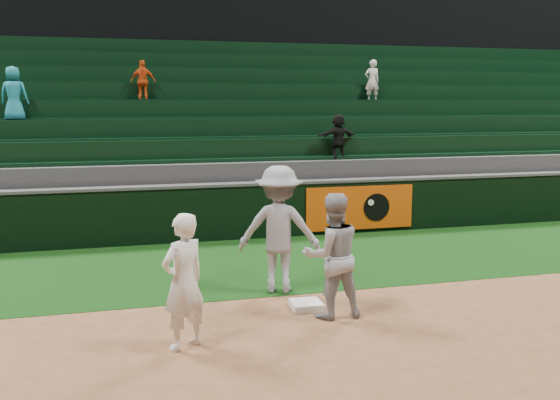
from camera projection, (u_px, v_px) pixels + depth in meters
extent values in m
plane|color=brown|center=(298.00, 315.00, 8.90)|extent=(70.00, 70.00, 0.00)
cube|color=black|center=(252.00, 263.00, 11.76)|extent=(36.00, 4.20, 0.01)
cube|color=black|center=(171.00, 25.00, 24.60)|extent=(40.00, 12.00, 12.00)
cube|color=white|center=(306.00, 305.00, 9.18)|extent=(0.46, 0.46, 0.10)
imported|color=white|center=(183.00, 281.00, 7.58)|extent=(0.74, 0.67, 1.69)
imported|color=#A0A2AB|center=(332.00, 256.00, 8.71)|extent=(0.87, 0.68, 1.77)
imported|color=#93949F|center=(279.00, 229.00, 9.84)|extent=(1.48, 1.15, 2.02)
cube|color=black|center=(230.00, 212.00, 13.76)|extent=(36.00, 0.35, 1.20)
cube|color=#D84C0A|center=(360.00, 208.00, 14.35)|extent=(2.60, 0.05, 1.00)
cylinder|color=black|center=(377.00, 207.00, 14.43)|extent=(0.64, 0.02, 0.64)
cylinder|color=white|center=(371.00, 202.00, 14.35)|extent=(0.14, 0.02, 0.14)
cube|color=#424244|center=(230.00, 184.00, 13.66)|extent=(36.00, 0.40, 0.06)
cube|color=#333335|center=(224.00, 197.00, 14.42)|extent=(36.00, 0.85, 1.65)
cube|color=black|center=(222.00, 150.00, 14.49)|extent=(36.00, 0.14, 0.50)
cube|color=black|center=(223.00, 160.00, 14.36)|extent=(36.00, 0.45, 0.08)
cube|color=#333335|center=(218.00, 183.00, 15.19)|extent=(36.00, 0.85, 2.10)
cube|color=black|center=(216.00, 129.00, 15.23)|extent=(36.00, 0.14, 0.50)
cube|color=black|center=(217.00, 138.00, 15.10)|extent=(36.00, 0.45, 0.08)
cube|color=#333335|center=(212.00, 170.00, 15.97)|extent=(36.00, 0.85, 2.55)
cube|color=black|center=(210.00, 110.00, 15.97)|extent=(36.00, 0.14, 0.50)
cube|color=black|center=(211.00, 119.00, 15.84)|extent=(36.00, 0.45, 0.08)
cube|color=#333335|center=(207.00, 159.00, 16.74)|extent=(36.00, 0.85, 3.00)
cube|color=black|center=(205.00, 93.00, 16.71)|extent=(36.00, 0.14, 0.50)
cube|color=black|center=(206.00, 101.00, 16.59)|extent=(36.00, 0.45, 0.08)
cube|color=#333335|center=(203.00, 148.00, 17.52)|extent=(36.00, 0.85, 3.45)
cube|color=black|center=(200.00, 77.00, 17.46)|extent=(36.00, 0.14, 0.50)
cube|color=black|center=(201.00, 84.00, 17.33)|extent=(36.00, 0.45, 0.08)
cube|color=#333335|center=(198.00, 138.00, 18.30)|extent=(36.00, 0.85, 3.90)
cube|color=black|center=(196.00, 62.00, 18.20)|extent=(36.00, 0.14, 0.50)
cube|color=black|center=(197.00, 70.00, 18.07)|extent=(36.00, 0.45, 0.08)
cube|color=#333335|center=(194.00, 130.00, 19.07)|extent=(36.00, 0.85, 4.35)
cube|color=black|center=(192.00, 49.00, 18.94)|extent=(36.00, 0.14, 0.50)
cube|color=black|center=(193.00, 56.00, 18.81)|extent=(36.00, 0.45, 0.08)
imported|color=teal|center=(14.00, 94.00, 14.44)|extent=(0.69, 0.51, 1.28)
imported|color=#D04713|center=(143.00, 81.00, 15.97)|extent=(0.65, 0.33, 1.07)
imported|color=black|center=(338.00, 137.00, 14.88)|extent=(1.05, 0.51, 1.08)
imported|color=silver|center=(372.00, 81.00, 17.59)|extent=(0.43, 0.29, 1.18)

